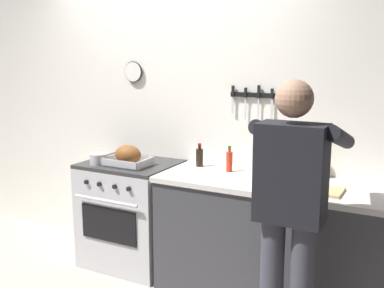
{
  "coord_description": "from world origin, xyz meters",
  "views": [
    {
      "loc": [
        2.0,
        -2.08,
        1.78
      ],
      "look_at": [
        0.45,
        0.85,
        1.14
      ],
      "focal_mm": 42.77,
      "sensor_mm": 36.0,
      "label": 1
    }
  ],
  "objects": [
    {
      "name": "cutting_board",
      "position": [
        1.35,
        0.89,
        0.91
      ],
      "size": [
        0.36,
        0.24,
        0.02
      ],
      "primitive_type": "cube",
      "color": "tan",
      "rests_on": "counter_block"
    },
    {
      "name": "person_cook",
      "position": [
        1.33,
        0.38,
        0.95
      ],
      "size": [
        0.51,
        0.63,
        1.66
      ],
      "rotation": [
        0.0,
        0.0,
        1.64
      ],
      "color": "#383842",
      "rests_on": "ground"
    },
    {
      "name": "bottle_cooking_oil",
      "position": [
        1.27,
        1.21,
        1.01
      ],
      "size": [
        0.07,
        0.07,
        0.26
      ],
      "color": "gold",
      "rests_on": "counter_block"
    },
    {
      "name": "bottle_hot_sauce",
      "position": [
        0.64,
        1.1,
        0.98
      ],
      "size": [
        0.05,
        0.05,
        0.2
      ],
      "color": "red",
      "rests_on": "counter_block"
    },
    {
      "name": "wall_back",
      "position": [
        -0.0,
        1.35,
        1.3
      ],
      "size": [
        6.0,
        0.13,
        2.6
      ],
      "color": "white",
      "rests_on": "ground"
    },
    {
      "name": "bottle_soy_sauce",
      "position": [
        0.36,
        1.14,
        0.98
      ],
      "size": [
        0.06,
        0.06,
        0.19
      ],
      "color": "black",
      "rests_on": "counter_block"
    },
    {
      "name": "saucepan",
      "position": [
        -0.41,
        0.81,
        0.94
      ],
      "size": [
        0.14,
        0.14,
        0.09
      ],
      "color": "#B7B7BC",
      "rests_on": "stove"
    },
    {
      "name": "stove",
      "position": [
        -0.22,
        0.99,
        0.45
      ],
      "size": [
        0.76,
        0.67,
        0.9
      ],
      "color": "#BCBCC1",
      "rests_on": "ground"
    },
    {
      "name": "bottle_vinegar",
      "position": [
        0.89,
        1.22,
        1.01
      ],
      "size": [
        0.07,
        0.07,
        0.27
      ],
      "color": "#997F4C",
      "rests_on": "counter_block"
    },
    {
      "name": "counter_block",
      "position": [
        1.2,
        0.99,
        0.45
      ],
      "size": [
        2.03,
        0.65,
        0.9
      ],
      "color": "#38383D",
      "rests_on": "ground"
    },
    {
      "name": "roasting_pan",
      "position": [
        -0.17,
        0.89,
        0.97
      ],
      "size": [
        0.35,
        0.26,
        0.17
      ],
      "color": "#B7B7BC",
      "rests_on": "stove"
    }
  ]
}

